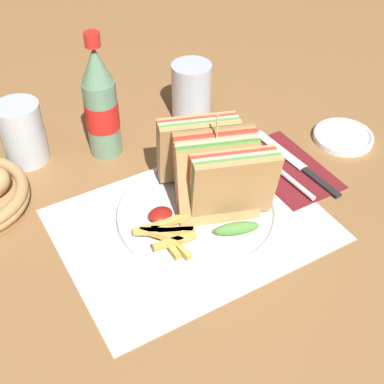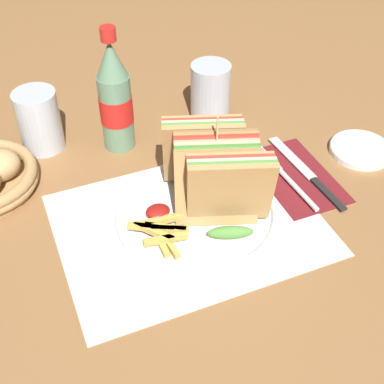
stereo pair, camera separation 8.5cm
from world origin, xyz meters
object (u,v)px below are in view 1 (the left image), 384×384
object	(u,v)px
side_saucer	(343,136)
glass_far	(22,133)
fork	(284,174)
glass_near	(192,95)
plate_main	(198,213)
club_sandwich	(215,170)
knife	(297,163)
coke_bottle_near	(101,105)

from	to	relation	value
side_saucer	glass_far	bearing A→B (deg)	155.64
fork	glass_near	bearing A→B (deg)	96.67
plate_main	club_sandwich	xyz separation A→B (m)	(0.03, 0.01, 0.07)
plate_main	side_saucer	size ratio (longest dim) A/B	2.30
knife	fork	bearing A→B (deg)	-162.12
knife	side_saucer	size ratio (longest dim) A/B	1.93
plate_main	fork	world-z (taller)	plate_main
plate_main	side_saucer	world-z (taller)	plate_main
club_sandwich	glass_far	size ratio (longest dim) A/B	1.93
club_sandwich	coke_bottle_near	xyz separation A→B (m)	(-0.09, 0.23, 0.02)
coke_bottle_near	glass_near	world-z (taller)	coke_bottle_near
fork	glass_near	size ratio (longest dim) A/B	1.65
knife	side_saucer	xyz separation A→B (m)	(0.13, 0.02, 0.00)
plate_main	coke_bottle_near	world-z (taller)	coke_bottle_near
glass_near	knife	bearing A→B (deg)	-70.29
glass_near	coke_bottle_near	bearing A→B (deg)	-174.08
coke_bottle_near	side_saucer	distance (m)	0.46
club_sandwich	coke_bottle_near	world-z (taller)	coke_bottle_near
club_sandwich	fork	xyz separation A→B (m)	(0.15, 0.00, -0.07)
side_saucer	plate_main	bearing A→B (deg)	-172.68
club_sandwich	side_saucer	xyz separation A→B (m)	(0.31, 0.04, -0.07)
side_saucer	coke_bottle_near	bearing A→B (deg)	154.35
plate_main	coke_bottle_near	size ratio (longest dim) A/B	1.12
knife	coke_bottle_near	xyz separation A→B (m)	(-0.28, 0.21, 0.09)
knife	plate_main	bearing A→B (deg)	-176.26
glass_far	fork	bearing A→B (deg)	-36.84
coke_bottle_near	glass_far	size ratio (longest dim) A/B	2.04
coke_bottle_near	club_sandwich	bearing A→B (deg)	-68.63
side_saucer	knife	bearing A→B (deg)	-171.79
fork	glass_near	distance (m)	0.26
club_sandwich	fork	distance (m)	0.16
glass_far	side_saucer	world-z (taller)	glass_far
coke_bottle_near	glass_far	xyz separation A→B (m)	(-0.13, 0.05, -0.04)
glass_far	side_saucer	bearing A→B (deg)	-24.36
club_sandwich	plate_main	bearing A→B (deg)	-167.59
club_sandwich	coke_bottle_near	size ratio (longest dim) A/B	0.95
fork	plate_main	bearing A→B (deg)	-179.64
knife	glass_far	world-z (taller)	glass_far
knife	side_saucer	bearing A→B (deg)	5.15
plate_main	knife	distance (m)	0.22
glass_near	plate_main	bearing A→B (deg)	-118.01
coke_bottle_near	fork	bearing A→B (deg)	-43.90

